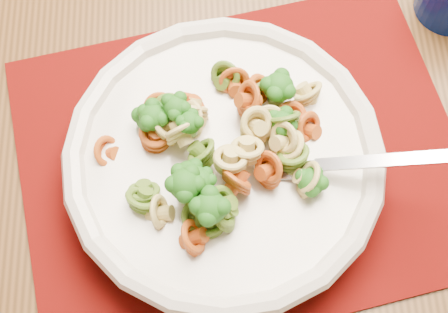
% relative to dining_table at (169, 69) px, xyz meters
% --- Properties ---
extents(dining_table, '(1.64, 1.35, 0.69)m').
position_rel_dining_table_xyz_m(dining_table, '(0.00, 0.00, 0.00)').
color(dining_table, brown).
rests_on(dining_table, ground).
extents(placemat, '(0.51, 0.48, 0.00)m').
position_rel_dining_table_xyz_m(placemat, '(0.12, -0.12, 0.09)').
color(placemat, '#530304').
rests_on(placemat, dining_table).
extents(pasta_bowl, '(0.28, 0.28, 0.05)m').
position_rel_dining_table_xyz_m(pasta_bowl, '(0.11, -0.14, 0.12)').
color(pasta_bowl, silver).
rests_on(pasta_bowl, placemat).
extents(pasta_broccoli_heap, '(0.24, 0.24, 0.06)m').
position_rel_dining_table_xyz_m(pasta_broccoli_heap, '(0.11, -0.14, 0.14)').
color(pasta_broccoli_heap, tan).
rests_on(pasta_broccoli_heap, pasta_bowl).
extents(fork, '(0.18, 0.07, 0.08)m').
position_rel_dining_table_xyz_m(fork, '(0.16, -0.13, 0.14)').
color(fork, silver).
rests_on(fork, pasta_bowl).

